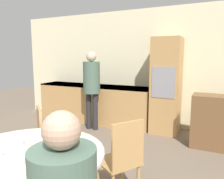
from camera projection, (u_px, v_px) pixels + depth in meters
name	position (u px, v px, depth m)	size (l,w,h in m)	color
wall_back	(154.00, 68.00, 4.85)	(7.15, 0.05, 2.60)	beige
kitchen_counter	(94.00, 103.00, 5.24)	(2.77, 0.60, 0.89)	tan
oven_unit	(166.00, 86.00, 4.45)	(0.55, 0.59, 1.94)	tan
sideboard	(224.00, 123.00, 3.65)	(1.04, 0.45, 0.91)	brown
dining_table	(28.00, 175.00, 1.86)	(1.31, 1.31, 0.75)	brown
chair_far_left	(33.00, 140.00, 2.74)	(0.56, 0.56, 0.92)	tan
chair_far_right	(123.00, 158.00, 2.26)	(0.55, 0.55, 0.92)	tan
person_standing	(92.00, 82.00, 4.59)	(0.35, 0.35, 1.66)	#262628
bowl_near	(17.00, 162.00, 1.63)	(0.13, 0.13, 0.04)	silver
bowl_centre	(15.00, 143.00, 1.99)	(0.15, 0.15, 0.05)	silver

